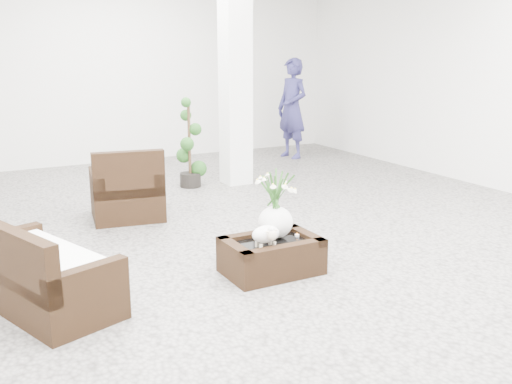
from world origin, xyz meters
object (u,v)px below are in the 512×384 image
armchair (126,182)px  loveseat (42,263)px  topiary (189,144)px  coffee_table (271,257)px

armchair → loveseat: size_ratio=0.63×
loveseat → topiary: size_ratio=1.07×
armchair → coffee_table: bearing=114.4°
coffee_table → topiary: topiary is taller
coffee_table → loveseat: loveseat is taller
armchair → topiary: 1.82m
coffee_table → topiary: (0.68, 3.73, 0.52)m
loveseat → topiary: (2.74, 3.48, 0.29)m
armchair → loveseat: (-1.39, -2.28, -0.07)m
coffee_table → loveseat: 2.08m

